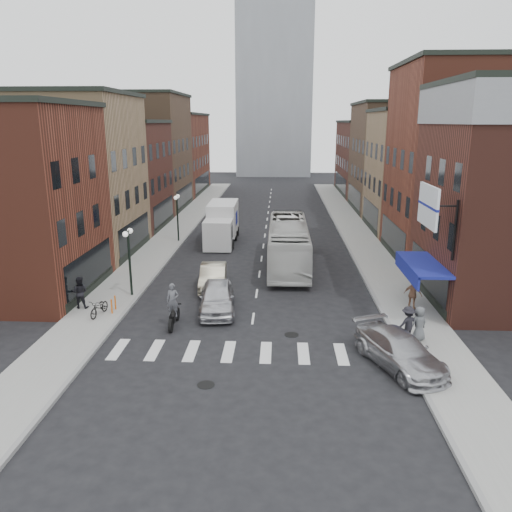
{
  "coord_description": "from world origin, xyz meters",
  "views": [
    {
      "loc": [
        1.36,
        -23.68,
        10.13
      ],
      "look_at": [
        -0.08,
        5.85,
        2.14
      ],
      "focal_mm": 35.0,
      "sensor_mm": 36.0,
      "label": 1
    }
  ],
  "objects_px": {
    "box_truck": "(222,224)",
    "ped_right_b": "(413,295)",
    "ped_left_solo": "(80,292)",
    "streetlamp_far": "(177,209)",
    "transit_bus": "(288,244)",
    "billboard_sign": "(430,207)",
    "ped_right_a": "(408,324)",
    "bike_rack": "(113,304)",
    "curb_car": "(400,351)",
    "sedan_left_near": "(217,297)",
    "sedan_left_far": "(213,276)",
    "ped_right_c": "(419,324)",
    "motorcycle_rider": "(173,307)",
    "parked_bicycle": "(99,307)",
    "streetlamp_near": "(129,250)"
  },
  "relations": [
    {
      "from": "sedan_left_far",
      "to": "parked_bicycle",
      "type": "distance_m",
      "value": 7.56
    },
    {
      "from": "ped_right_a",
      "to": "motorcycle_rider",
      "type": "bearing_deg",
      "value": -28.43
    },
    {
      "from": "streetlamp_far",
      "to": "parked_bicycle",
      "type": "relative_size",
      "value": 2.36
    },
    {
      "from": "bike_rack",
      "to": "billboard_sign",
      "type": "bearing_deg",
      "value": -2.83
    },
    {
      "from": "sedan_left_far",
      "to": "curb_car",
      "type": "height_order",
      "value": "sedan_left_far"
    },
    {
      "from": "sedan_left_near",
      "to": "sedan_left_far",
      "type": "height_order",
      "value": "sedan_left_near"
    },
    {
      "from": "motorcycle_rider",
      "to": "curb_car",
      "type": "relative_size",
      "value": 0.46
    },
    {
      "from": "sedan_left_near",
      "to": "ped_right_c",
      "type": "xyz_separation_m",
      "value": [
        9.97,
        -3.62,
        0.18
      ]
    },
    {
      "from": "parked_bicycle",
      "to": "ped_right_c",
      "type": "bearing_deg",
      "value": 1.4
    },
    {
      "from": "ped_right_b",
      "to": "parked_bicycle",
      "type": "bearing_deg",
      "value": 33.79
    },
    {
      "from": "streetlamp_near",
      "to": "streetlamp_far",
      "type": "bearing_deg",
      "value": 90.0
    },
    {
      "from": "motorcycle_rider",
      "to": "curb_car",
      "type": "height_order",
      "value": "motorcycle_rider"
    },
    {
      "from": "transit_bus",
      "to": "parked_bicycle",
      "type": "bearing_deg",
      "value": -134.04
    },
    {
      "from": "transit_bus",
      "to": "ped_right_c",
      "type": "xyz_separation_m",
      "value": [
        5.95,
        -12.85,
        -0.65
      ]
    },
    {
      "from": "transit_bus",
      "to": "ped_left_solo",
      "type": "xyz_separation_m",
      "value": [
        -11.59,
        -9.44,
        -0.59
      ]
    },
    {
      "from": "ped_right_a",
      "to": "ped_right_b",
      "type": "relative_size",
      "value": 1.01
    },
    {
      "from": "box_truck",
      "to": "ped_right_a",
      "type": "relative_size",
      "value": 4.52
    },
    {
      "from": "sedan_left_near",
      "to": "sedan_left_far",
      "type": "relative_size",
      "value": 1.06
    },
    {
      "from": "motorcycle_rider",
      "to": "transit_bus",
      "type": "bearing_deg",
      "value": 60.75
    },
    {
      "from": "sedan_left_near",
      "to": "ped_left_solo",
      "type": "relative_size",
      "value": 2.63
    },
    {
      "from": "sedan_left_near",
      "to": "sedan_left_far",
      "type": "distance_m",
      "value": 4.1
    },
    {
      "from": "streetlamp_near",
      "to": "bike_rack",
      "type": "height_order",
      "value": "streetlamp_near"
    },
    {
      "from": "streetlamp_near",
      "to": "ped_right_a",
      "type": "xyz_separation_m",
      "value": [
        14.8,
        -5.72,
        -1.91
      ]
    },
    {
      "from": "parked_bicycle",
      "to": "ped_right_b",
      "type": "relative_size",
      "value": 1.03
    },
    {
      "from": "sedan_left_far",
      "to": "curb_car",
      "type": "bearing_deg",
      "value": -51.43
    },
    {
      "from": "box_truck",
      "to": "sedan_left_near",
      "type": "distance_m",
      "value": 16.23
    },
    {
      "from": "streetlamp_far",
      "to": "transit_bus",
      "type": "height_order",
      "value": "streetlamp_far"
    },
    {
      "from": "parked_bicycle",
      "to": "transit_bus",
      "type": "bearing_deg",
      "value": 55.68
    },
    {
      "from": "sedan_left_near",
      "to": "curb_car",
      "type": "xyz_separation_m",
      "value": [
        8.53,
        -6.05,
        -0.07
      ]
    },
    {
      "from": "billboard_sign",
      "to": "sedan_left_far",
      "type": "bearing_deg",
      "value": 154.19
    },
    {
      "from": "streetlamp_near",
      "to": "bike_rack",
      "type": "xyz_separation_m",
      "value": [
        -0.2,
        -2.7,
        -2.36
      ]
    },
    {
      "from": "ped_right_b",
      "to": "ped_right_c",
      "type": "relative_size",
      "value": 1.01
    },
    {
      "from": "bike_rack",
      "to": "curb_car",
      "type": "height_order",
      "value": "curb_car"
    },
    {
      "from": "sedan_left_far",
      "to": "ped_right_c",
      "type": "distance_m",
      "value": 13.17
    },
    {
      "from": "bike_rack",
      "to": "transit_bus",
      "type": "bearing_deg",
      "value": 45.93
    },
    {
      "from": "billboard_sign",
      "to": "parked_bicycle",
      "type": "height_order",
      "value": "billboard_sign"
    },
    {
      "from": "box_truck",
      "to": "ped_right_b",
      "type": "relative_size",
      "value": 4.56
    },
    {
      "from": "motorcycle_rider",
      "to": "box_truck",
      "type": "bearing_deg",
      "value": 87.14
    },
    {
      "from": "bike_rack",
      "to": "sedan_left_near",
      "type": "distance_m",
      "value": 5.61
    },
    {
      "from": "bike_rack",
      "to": "curb_car",
      "type": "distance_m",
      "value": 15.09
    },
    {
      "from": "billboard_sign",
      "to": "box_truck",
      "type": "height_order",
      "value": "billboard_sign"
    },
    {
      "from": "bike_rack",
      "to": "transit_bus",
      "type": "height_order",
      "value": "transit_bus"
    },
    {
      "from": "bike_rack",
      "to": "sedan_left_far",
      "type": "bearing_deg",
      "value": 44.3
    },
    {
      "from": "ped_right_a",
      "to": "parked_bicycle",
      "type": "bearing_deg",
      "value": -29.85
    },
    {
      "from": "ped_right_a",
      "to": "ped_right_b",
      "type": "distance_m",
      "value": 4.34
    },
    {
      "from": "ped_left_solo",
      "to": "ped_right_b",
      "type": "height_order",
      "value": "ped_left_solo"
    },
    {
      "from": "bike_rack",
      "to": "ped_left_solo",
      "type": "relative_size",
      "value": 0.44
    },
    {
      "from": "motorcycle_rider",
      "to": "ped_right_a",
      "type": "xyz_separation_m",
      "value": [
        11.38,
        -1.48,
        -0.07
      ]
    },
    {
      "from": "sedan_left_near",
      "to": "ped_right_c",
      "type": "bearing_deg",
      "value": -25.68
    },
    {
      "from": "streetlamp_near",
      "to": "ped_right_b",
      "type": "xyz_separation_m",
      "value": [
        16.08,
        -1.57,
        -1.92
      ]
    }
  ]
}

